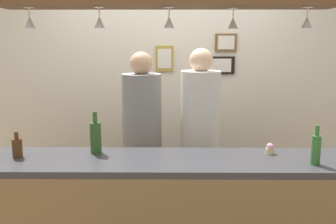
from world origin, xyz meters
The scene contains 17 objects.
back_wall centered at (0.00, 1.10, 1.30)m, with size 4.40×0.06×2.60m, color silver.
bar_counter centered at (0.00, -0.50, 0.66)m, with size 2.70×0.55×0.97m.
overhead_glass_rack centered at (0.00, -0.30, 1.99)m, with size 2.20×0.36×0.04m, color brown.
hanging_wineglass_far_left centered at (-0.88, -0.34, 1.88)m, with size 0.07×0.07×0.13m.
hanging_wineglass_left centered at (-0.43, -0.35, 1.88)m, with size 0.07×0.07×0.13m.
hanging_wineglass_center_left centered at (0.01, -0.34, 1.88)m, with size 0.07×0.07×0.13m.
hanging_wineglass_center centered at (0.43, -0.26, 1.88)m, with size 0.07×0.07×0.13m.
hanging_wineglass_center_right centered at (0.89, -0.33, 1.88)m, with size 0.07×0.07×0.13m.
person_left_grey_shirt centered at (-0.23, 0.37, 1.01)m, with size 0.34×0.34×1.67m.
person_middle_white_patterned_shirt centered at (0.28, 0.37, 1.03)m, with size 0.34×0.34×1.70m.
bottle_champagne_green centered at (-0.51, -0.22, 1.09)m, with size 0.08×0.08×0.30m.
bottle_beer_green_import centered at (0.96, -0.46, 1.07)m, with size 0.06×0.06×0.26m.
bottle_beer_brown_stubby centered at (-1.03, -0.33, 1.04)m, with size 0.07×0.07×0.18m.
cupcake centered at (0.73, -0.23, 1.00)m, with size 0.06×0.06×0.08m.
picture_frame_upper_small centered at (0.58, 1.06, 1.75)m, with size 0.22×0.02×0.18m.
picture_frame_crest centered at (-0.04, 1.06, 1.58)m, with size 0.18×0.02×0.26m.
picture_frame_lower_pair centered at (0.53, 1.06, 1.52)m, with size 0.30×0.02×0.18m.
Camera 1 is at (0.02, -2.77, 1.74)m, focal length 39.55 mm.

